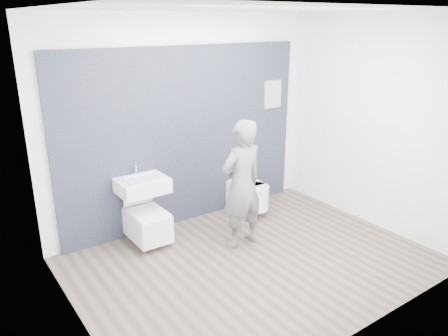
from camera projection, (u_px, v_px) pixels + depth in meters
ground at (253, 262)px, 5.14m from camera, size 4.00×4.00×0.00m
room_shell at (257, 116)px, 4.58m from camera, size 4.00×4.00×4.00m
tile_wall at (189, 218)px, 6.27m from camera, size 3.60×0.06×2.40m
washbasin at (142, 185)px, 5.39m from camera, size 0.60×0.45×0.45m
toilet_square at (147, 223)px, 5.49m from camera, size 0.42×0.61×0.81m
toilet_rounded at (250, 195)px, 6.35m from camera, size 0.39×0.66×0.35m
info_placard at (269, 196)px, 7.04m from camera, size 0.31×0.03×0.41m
visitor at (242, 184)px, 5.29m from camera, size 0.61×0.41×1.61m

